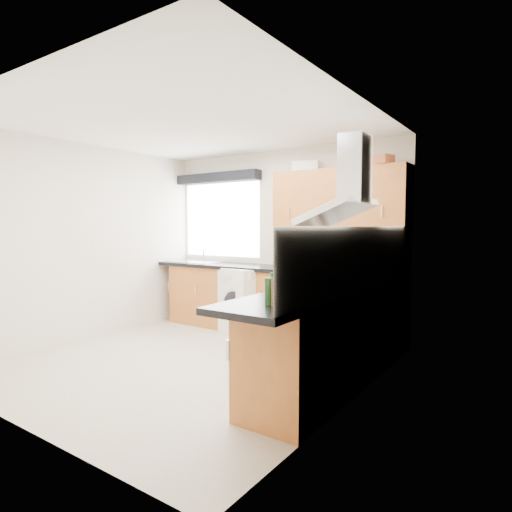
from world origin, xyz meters
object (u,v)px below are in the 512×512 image
Objects in this scene: upper_cabinets at (339,198)px; oven at (333,338)px; washing_machine at (248,300)px; extractor_hood at (346,190)px.

oven is at bearing -67.46° from upper_cabinets.
washing_machine is (-1.77, 1.10, 0.02)m from oven.
oven is at bearing 180.00° from extractor_hood.
washing_machine is at bearing 148.12° from oven.
oven is 1.35m from extractor_hood.
upper_cabinets reaches higher than oven.
extractor_hood is at bearing -63.87° from upper_cabinets.
upper_cabinets is at bearing 116.13° from extractor_hood.
extractor_hood is (0.10, -0.00, 1.34)m from oven.
oven is 0.50× the size of upper_cabinets.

